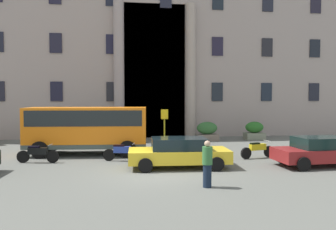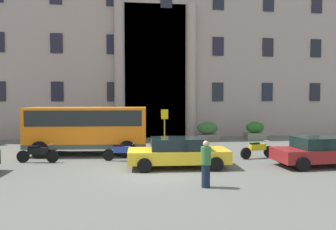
# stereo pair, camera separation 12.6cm
# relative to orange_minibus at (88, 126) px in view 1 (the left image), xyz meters

# --- Properties ---
(ground_plane) EXTENTS (80.00, 64.00, 0.12)m
(ground_plane) POSITION_rel_orange_minibus_xyz_m (3.23, -5.50, -1.64)
(ground_plane) COLOR #575953
(office_building_facade) EXTENTS (36.82, 9.66, 16.65)m
(office_building_facade) POSITION_rel_orange_minibus_xyz_m (3.24, 11.98, 6.74)
(office_building_facade) COLOR gray
(office_building_facade) RESTS_ON ground_plane
(orange_minibus) EXTENTS (6.65, 2.97, 2.63)m
(orange_minibus) POSITION_rel_orange_minibus_xyz_m (0.00, 0.00, 0.00)
(orange_minibus) COLOR orange
(orange_minibus) RESTS_ON ground_plane
(bus_stop_sign) EXTENTS (0.44, 0.08, 2.45)m
(bus_stop_sign) POSITION_rel_orange_minibus_xyz_m (4.51, 1.53, -0.06)
(bus_stop_sign) COLOR #9A9619
(bus_stop_sign) RESTS_ON ground_plane
(hedge_planter_entrance_right) EXTENTS (1.61, 0.95, 1.39)m
(hedge_planter_entrance_right) POSITION_rel_orange_minibus_xyz_m (8.14, 5.17, -0.91)
(hedge_planter_entrance_right) COLOR #716559
(hedge_planter_entrance_right) RESTS_ON ground_plane
(hedge_planter_entrance_left) EXTENTS (1.97, 0.97, 1.50)m
(hedge_planter_entrance_left) POSITION_rel_orange_minibus_xyz_m (0.82, 5.03, -0.86)
(hedge_planter_entrance_left) COLOR slate
(hedge_planter_entrance_left) RESTS_ON ground_plane
(hedge_planter_far_east) EXTENTS (1.46, 0.99, 1.37)m
(hedge_planter_far_east) POSITION_rel_orange_minibus_xyz_m (11.84, 5.22, -0.92)
(hedge_planter_far_east) COLOR slate
(hedge_planter_far_east) RESTS_ON ground_plane
(parked_hatchback_near) EXTENTS (4.35, 2.12, 1.35)m
(parked_hatchback_near) POSITION_rel_orange_minibus_xyz_m (11.07, -4.73, -0.88)
(parked_hatchback_near) COLOR maroon
(parked_hatchback_near) RESTS_ON ground_plane
(white_taxi_kerbside) EXTENTS (4.59, 2.19, 1.35)m
(white_taxi_kerbside) POSITION_rel_orange_minibus_xyz_m (4.47, -4.21, -0.88)
(white_taxi_kerbside) COLOR gold
(white_taxi_kerbside) RESTS_ON ground_plane
(scooter_by_planter) EXTENTS (2.04, 0.55, 0.89)m
(scooter_by_planter) POSITION_rel_orange_minibus_xyz_m (-2.19, -2.22, -1.12)
(scooter_by_planter) COLOR black
(scooter_by_planter) RESTS_ON ground_plane
(motorcycle_near_kerb) EXTENTS (2.03, 0.78, 0.89)m
(motorcycle_near_kerb) POSITION_rel_orange_minibus_xyz_m (8.93, -2.37, -1.12)
(motorcycle_near_kerb) COLOR black
(motorcycle_near_kerb) RESTS_ON ground_plane
(motorcycle_far_end) EXTENTS (1.94, 0.65, 0.89)m
(motorcycle_far_end) POSITION_rel_orange_minibus_xyz_m (1.88, -2.30, -1.13)
(motorcycle_far_end) COLOR black
(motorcycle_far_end) RESTS_ON ground_plane
(pedestrian_woman_dark_dress) EXTENTS (0.36, 0.36, 1.66)m
(pedestrian_woman_dark_dress) POSITION_rel_orange_minibus_xyz_m (4.91, -7.69, -0.75)
(pedestrian_woman_dark_dress) COLOR black
(pedestrian_woman_dark_dress) RESTS_ON ground_plane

